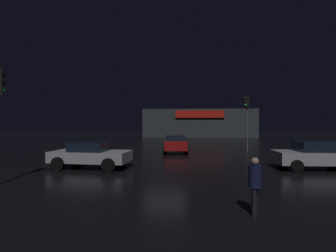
# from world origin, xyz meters

# --- Properties ---
(ground_plane) EXTENTS (120.00, 120.00, 0.00)m
(ground_plane) POSITION_xyz_m (0.00, 0.00, 0.00)
(ground_plane) COLOR black
(store_building) EXTENTS (17.88, 8.05, 4.50)m
(store_building) POSITION_xyz_m (2.87, 28.60, 2.25)
(store_building) COLOR #33383D
(store_building) RESTS_ON ground
(traffic_signal_main) EXTENTS (0.42, 0.42, 4.52)m
(traffic_signal_main) POSITION_xyz_m (6.01, 5.94, 3.40)
(traffic_signal_main) COLOR #595B60
(traffic_signal_main) RESTS_ON ground
(car_near) EXTENTS (2.20, 4.25, 1.39)m
(car_near) POSITION_xyz_m (0.27, 5.68, 0.72)
(car_near) COLOR #A51414
(car_near) RESTS_ON ground
(car_far) EXTENTS (4.20, 2.09, 1.47)m
(car_far) POSITION_xyz_m (8.06, -1.30, 0.76)
(car_far) COLOR #B7B7BF
(car_far) RESTS_ON ground
(car_crossing) EXTENTS (4.21, 2.27, 1.38)m
(car_crossing) POSITION_xyz_m (-3.82, -1.96, 0.73)
(car_crossing) COLOR #B7B7BF
(car_crossing) RESTS_ON ground
(pedestrian) EXTENTS (0.45, 0.45, 1.54)m
(pedestrian) POSITION_xyz_m (3.22, -8.36, 0.89)
(pedestrian) COLOR black
(pedestrian) RESTS_ON ground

